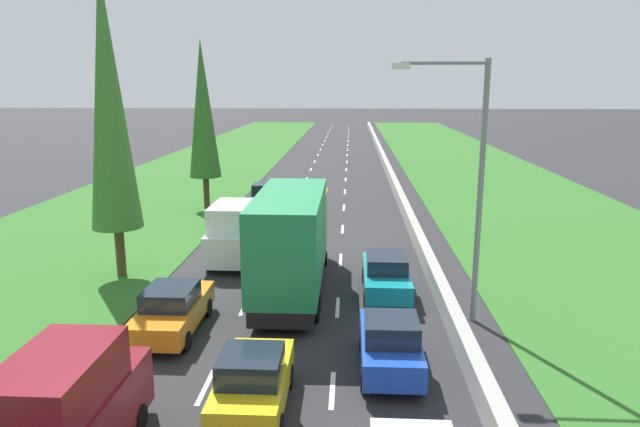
{
  "coord_description": "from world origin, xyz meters",
  "views": [
    {
      "loc": [
        2.18,
        0.75,
        8.14
      ],
      "look_at": [
        0.5,
        31.9,
        1.17
      ],
      "focal_mm": 32.25,
      "sensor_mm": 36.0,
      "label": 1
    }
  ],
  "objects_px": {
    "yellow_hatchback_centre_lane": "(253,382)",
    "black_sedan_left_lane": "(254,216)",
    "blue_hatchback_right_lane": "(390,344)",
    "teal_sedan_right_lane": "(386,274)",
    "white_van_left_lane": "(234,233)",
    "poplar_tree_third": "(203,110)",
    "street_light_mast": "(471,174)",
    "poplar_tree_second": "(108,101)",
    "maroon_van_left_lane": "(67,413)",
    "green_box_truck_centre_lane": "(293,239)",
    "black_hatchback_left_lane": "(265,196)",
    "orange_sedan_left_lane": "(173,309)"
  },
  "relations": [
    {
      "from": "white_van_left_lane",
      "to": "poplar_tree_second",
      "type": "bearing_deg",
      "value": -152.4
    },
    {
      "from": "teal_sedan_right_lane",
      "to": "poplar_tree_second",
      "type": "bearing_deg",
      "value": 171.98
    },
    {
      "from": "orange_sedan_left_lane",
      "to": "black_hatchback_left_lane",
      "type": "height_order",
      "value": "black_hatchback_left_lane"
    },
    {
      "from": "yellow_hatchback_centre_lane",
      "to": "black_sedan_left_lane",
      "type": "bearing_deg",
      "value": 99.36
    },
    {
      "from": "white_van_left_lane",
      "to": "teal_sedan_right_lane",
      "type": "distance_m",
      "value": 7.96
    },
    {
      "from": "maroon_van_left_lane",
      "to": "white_van_left_lane",
      "type": "relative_size",
      "value": 1.0
    },
    {
      "from": "poplar_tree_second",
      "to": "green_box_truck_centre_lane",
      "type": "bearing_deg",
      "value": -10.88
    },
    {
      "from": "poplar_tree_third",
      "to": "blue_hatchback_right_lane",
      "type": "bearing_deg",
      "value": -63.7
    },
    {
      "from": "maroon_van_left_lane",
      "to": "street_light_mast",
      "type": "distance_m",
      "value": 13.78
    },
    {
      "from": "blue_hatchback_right_lane",
      "to": "black_hatchback_left_lane",
      "type": "xyz_separation_m",
      "value": [
        -6.94,
        22.32,
        0.0
      ]
    },
    {
      "from": "blue_hatchback_right_lane",
      "to": "yellow_hatchback_centre_lane",
      "type": "distance_m",
      "value": 4.31
    },
    {
      "from": "blue_hatchback_right_lane",
      "to": "street_light_mast",
      "type": "height_order",
      "value": "street_light_mast"
    },
    {
      "from": "poplar_tree_second",
      "to": "yellow_hatchback_centre_lane",
      "type": "bearing_deg",
      "value": -53.86
    },
    {
      "from": "white_van_left_lane",
      "to": "poplar_tree_third",
      "type": "xyz_separation_m",
      "value": [
        -4.21,
        11.63,
        5.19
      ]
    },
    {
      "from": "black_sedan_left_lane",
      "to": "black_hatchback_left_lane",
      "type": "height_order",
      "value": "black_hatchback_left_lane"
    },
    {
      "from": "white_van_left_lane",
      "to": "black_hatchback_left_lane",
      "type": "xyz_separation_m",
      "value": [
        -0.3,
        12.01,
        -0.56
      ]
    },
    {
      "from": "white_van_left_lane",
      "to": "green_box_truck_centre_lane",
      "type": "bearing_deg",
      "value": -50.45
    },
    {
      "from": "teal_sedan_right_lane",
      "to": "poplar_tree_second",
      "type": "height_order",
      "value": "poplar_tree_second"
    },
    {
      "from": "orange_sedan_left_lane",
      "to": "teal_sedan_right_lane",
      "type": "bearing_deg",
      "value": 28.8
    },
    {
      "from": "green_box_truck_centre_lane",
      "to": "street_light_mast",
      "type": "relative_size",
      "value": 1.04
    },
    {
      "from": "black_sedan_left_lane",
      "to": "poplar_tree_second",
      "type": "bearing_deg",
      "value": -117.79
    },
    {
      "from": "green_box_truck_centre_lane",
      "to": "street_light_mast",
      "type": "bearing_deg",
      "value": -22.68
    },
    {
      "from": "teal_sedan_right_lane",
      "to": "white_van_left_lane",
      "type": "bearing_deg",
      "value": 150.1
    },
    {
      "from": "blue_hatchback_right_lane",
      "to": "yellow_hatchback_centre_lane",
      "type": "xyz_separation_m",
      "value": [
        -3.6,
        -2.36,
        0.0
      ]
    },
    {
      "from": "maroon_van_left_lane",
      "to": "street_light_mast",
      "type": "height_order",
      "value": "street_light_mast"
    },
    {
      "from": "street_light_mast",
      "to": "maroon_van_left_lane",
      "type": "bearing_deg",
      "value": -138.66
    },
    {
      "from": "black_hatchback_left_lane",
      "to": "poplar_tree_third",
      "type": "xyz_separation_m",
      "value": [
        -3.91,
        -0.38,
        5.75
      ]
    },
    {
      "from": "orange_sedan_left_lane",
      "to": "black_hatchback_left_lane",
      "type": "xyz_separation_m",
      "value": [
        0.17,
        20.01,
        0.02
      ]
    },
    {
      "from": "orange_sedan_left_lane",
      "to": "green_box_truck_centre_lane",
      "type": "relative_size",
      "value": 0.48
    },
    {
      "from": "street_light_mast",
      "to": "black_hatchback_left_lane",
      "type": "bearing_deg",
      "value": 117.86
    },
    {
      "from": "orange_sedan_left_lane",
      "to": "street_light_mast",
      "type": "xyz_separation_m",
      "value": [
        9.93,
        1.54,
        4.42
      ]
    },
    {
      "from": "blue_hatchback_right_lane",
      "to": "black_hatchback_left_lane",
      "type": "relative_size",
      "value": 1.0
    },
    {
      "from": "street_light_mast",
      "to": "poplar_tree_second",
      "type": "bearing_deg",
      "value": 163.61
    },
    {
      "from": "yellow_hatchback_centre_lane",
      "to": "street_light_mast",
      "type": "relative_size",
      "value": 0.43
    },
    {
      "from": "maroon_van_left_lane",
      "to": "black_hatchback_left_lane",
      "type": "height_order",
      "value": "maroon_van_left_lane"
    },
    {
      "from": "blue_hatchback_right_lane",
      "to": "teal_sedan_right_lane",
      "type": "height_order",
      "value": "blue_hatchback_right_lane"
    },
    {
      "from": "black_hatchback_left_lane",
      "to": "teal_sedan_right_lane",
      "type": "xyz_separation_m",
      "value": [
        7.18,
        -15.97,
        -0.02
      ]
    },
    {
      "from": "yellow_hatchback_centre_lane",
      "to": "green_box_truck_centre_lane",
      "type": "distance_m",
      "value": 8.94
    },
    {
      "from": "white_van_left_lane",
      "to": "black_sedan_left_lane",
      "type": "relative_size",
      "value": 1.09
    },
    {
      "from": "poplar_tree_second",
      "to": "teal_sedan_right_lane",
      "type": "bearing_deg",
      "value": -8.02
    },
    {
      "from": "black_sedan_left_lane",
      "to": "poplar_tree_third",
      "type": "distance_m",
      "value": 9.02
    },
    {
      "from": "white_van_left_lane",
      "to": "blue_hatchback_right_lane",
      "type": "relative_size",
      "value": 1.26
    },
    {
      "from": "green_box_truck_centre_lane",
      "to": "street_light_mast",
      "type": "distance_m",
      "value": 7.48
    },
    {
      "from": "yellow_hatchback_centre_lane",
      "to": "poplar_tree_second",
      "type": "bearing_deg",
      "value": 126.14
    },
    {
      "from": "green_box_truck_centre_lane",
      "to": "poplar_tree_second",
      "type": "bearing_deg",
      "value": 169.12
    },
    {
      "from": "white_van_left_lane",
      "to": "street_light_mast",
      "type": "height_order",
      "value": "street_light_mast"
    },
    {
      "from": "poplar_tree_third",
      "to": "black_hatchback_left_lane",
      "type": "bearing_deg",
      "value": 5.58
    },
    {
      "from": "black_sedan_left_lane",
      "to": "yellow_hatchback_centre_lane",
      "type": "bearing_deg",
      "value": -80.64
    },
    {
      "from": "blue_hatchback_right_lane",
      "to": "teal_sedan_right_lane",
      "type": "relative_size",
      "value": 0.87
    },
    {
      "from": "white_van_left_lane",
      "to": "teal_sedan_right_lane",
      "type": "bearing_deg",
      "value": -29.9
    }
  ]
}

